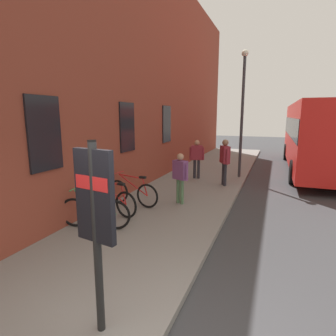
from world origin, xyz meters
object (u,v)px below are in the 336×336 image
bicycle_nearest_sign (112,200)px  pedestrian_by_facade (180,173)px  bicycle_end_of_row (95,213)px  bicycle_far_end (133,193)px  transit_info_sign (95,209)px  city_bus (317,133)px  street_lamp (243,104)px  pedestrian_crossing_street (225,158)px  pedestrian_near_bus (197,155)px

bicycle_nearest_sign → pedestrian_by_facade: bearing=-42.2°
bicycle_end_of_row → bicycle_far_end: (1.84, -0.01, 0.00)m
bicycle_end_of_row → transit_info_sign: size_ratio=0.73×
city_bus → street_lamp: size_ratio=1.99×
bicycle_end_of_row → bicycle_nearest_sign: bearing=8.9°
pedestrian_crossing_street → bicycle_nearest_sign: bearing=152.2°
street_lamp → bicycle_nearest_sign: bearing=156.6°
pedestrian_crossing_street → pedestrian_near_bus: size_ratio=1.08×
pedestrian_crossing_street → pedestrian_by_facade: bearing=162.8°
street_lamp → pedestrian_by_facade: bearing=165.0°
pedestrian_by_facade → bicycle_nearest_sign: bearing=137.8°
bicycle_end_of_row → bicycle_nearest_sign: (0.96, 0.15, 0.00)m
bicycle_nearest_sign → pedestrian_near_bus: bearing=-10.7°
bicycle_end_of_row → bicycle_far_end: size_ratio=0.99×
bicycle_end_of_row → street_lamp: (7.02, -2.48, 2.74)m
bicycle_end_of_row → pedestrian_crossing_street: pedestrian_crossing_street is taller
bicycle_end_of_row → city_bus: bearing=-29.1°
transit_info_sign → pedestrian_crossing_street: size_ratio=1.35×
bicycle_nearest_sign → pedestrian_near_bus: 5.20m
transit_info_sign → street_lamp: bearing=-2.8°
bicycle_far_end → pedestrian_crossing_street: (3.44, -2.11, 0.69)m
bicycle_far_end → pedestrian_by_facade: (0.69, -1.26, 0.56)m
pedestrian_near_bus → bicycle_nearest_sign: bearing=169.3°
bicycle_nearest_sign → pedestrian_crossing_street: pedestrian_crossing_street is taller
city_bus → pedestrian_crossing_street: (-5.09, 3.66, -0.72)m
city_bus → pedestrian_near_bus: city_bus is taller
bicycle_nearest_sign → city_bus: city_bus is taller
city_bus → pedestrian_by_facade: (-7.83, 4.51, -0.85)m
transit_info_sign → pedestrian_by_facade: size_ratio=1.55×
pedestrian_near_bus → pedestrian_crossing_street: bearing=-120.1°
bicycle_end_of_row → city_bus: size_ratio=0.17×
bicycle_far_end → transit_info_sign: transit_info_sign is taller
bicycle_far_end → transit_info_sign: size_ratio=0.74×
bicycle_nearest_sign → city_bus: 11.20m
bicycle_far_end → pedestrian_near_bus: 4.32m
bicycle_nearest_sign → transit_info_sign: 4.36m
pedestrian_by_facade → transit_info_sign: bearing=-171.9°
bicycle_nearest_sign → bicycle_far_end: same height
bicycle_end_of_row → pedestrian_by_facade: (2.53, -1.27, 0.56)m
pedestrian_by_facade → street_lamp: bearing=-15.0°
bicycle_end_of_row → pedestrian_by_facade: pedestrian_by_facade is taller
bicycle_far_end → pedestrian_by_facade: 1.54m
pedestrian_by_facade → pedestrian_crossing_street: size_ratio=0.88×
bicycle_far_end → pedestrian_by_facade: pedestrian_by_facade is taller
bicycle_far_end → pedestrian_crossing_street: 4.10m
bicycle_end_of_row → pedestrian_near_bus: bearing=-7.6°
bicycle_nearest_sign → bicycle_far_end: 0.89m
bicycle_end_of_row → pedestrian_near_bus: (6.04, -0.81, 0.61)m
transit_info_sign → pedestrian_near_bus: 8.78m
transit_info_sign → pedestrian_by_facade: 5.26m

